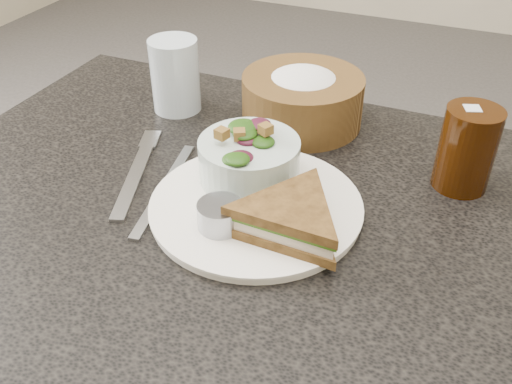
{
  "coord_description": "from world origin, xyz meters",
  "views": [
    {
      "loc": [
        0.24,
        -0.56,
        1.21
      ],
      "look_at": [
        0.0,
        -0.01,
        0.78
      ],
      "focal_mm": 40.0,
      "sensor_mm": 36.0,
      "label": 1
    }
  ],
  "objects_px": {
    "dining_table": "(256,378)",
    "dressing_ramekin": "(220,216)",
    "sandwich": "(291,218)",
    "salad_bowl": "(249,153)",
    "cola_glass": "(468,145)",
    "bread_basket": "(303,92)",
    "water_glass": "(175,75)",
    "dinner_plate": "(256,207)"
  },
  "relations": [
    {
      "from": "sandwich",
      "to": "salad_bowl",
      "type": "xyz_separation_m",
      "value": [
        -0.09,
        0.09,
        0.02
      ]
    },
    {
      "from": "sandwich",
      "to": "dressing_ramekin",
      "type": "distance_m",
      "value": 0.09
    },
    {
      "from": "salad_bowl",
      "to": "dressing_ramekin",
      "type": "relative_size",
      "value": 2.44
    },
    {
      "from": "cola_glass",
      "to": "water_glass",
      "type": "distance_m",
      "value": 0.48
    },
    {
      "from": "salad_bowl",
      "to": "water_glass",
      "type": "height_order",
      "value": "water_glass"
    },
    {
      "from": "dining_table",
      "to": "dinner_plate",
      "type": "distance_m",
      "value": 0.38
    },
    {
      "from": "sandwich",
      "to": "dressing_ramekin",
      "type": "relative_size",
      "value": 2.96
    },
    {
      "from": "dressing_ramekin",
      "to": "sandwich",
      "type": "bearing_deg",
      "value": 15.26
    },
    {
      "from": "salad_bowl",
      "to": "dressing_ramekin",
      "type": "xyz_separation_m",
      "value": [
        0.01,
        -0.11,
        -0.02
      ]
    },
    {
      "from": "sandwich",
      "to": "salad_bowl",
      "type": "bearing_deg",
      "value": 138.7
    },
    {
      "from": "water_glass",
      "to": "sandwich",
      "type": "bearing_deg",
      "value": -40.03
    },
    {
      "from": "salad_bowl",
      "to": "bread_basket",
      "type": "distance_m",
      "value": 0.2
    },
    {
      "from": "cola_glass",
      "to": "bread_basket",
      "type": "bearing_deg",
      "value": 162.35
    },
    {
      "from": "dining_table",
      "to": "water_glass",
      "type": "distance_m",
      "value": 0.54
    },
    {
      "from": "bread_basket",
      "to": "dining_table",
      "type": "bearing_deg",
      "value": -85.17
    },
    {
      "from": "sandwich",
      "to": "cola_glass",
      "type": "relative_size",
      "value": 1.29
    },
    {
      "from": "salad_bowl",
      "to": "cola_glass",
      "type": "xyz_separation_m",
      "value": [
        0.27,
        0.11,
        0.01
      ]
    },
    {
      "from": "cola_glass",
      "to": "dining_table",
      "type": "bearing_deg",
      "value": -147.33
    },
    {
      "from": "dinner_plate",
      "to": "salad_bowl",
      "type": "height_order",
      "value": "salad_bowl"
    },
    {
      "from": "sandwich",
      "to": "water_glass",
      "type": "xyz_separation_m",
      "value": [
        -0.3,
        0.25,
        0.03
      ]
    },
    {
      "from": "dining_table",
      "to": "salad_bowl",
      "type": "xyz_separation_m",
      "value": [
        -0.03,
        0.04,
        0.43
      ]
    },
    {
      "from": "bread_basket",
      "to": "sandwich",
      "type": "bearing_deg",
      "value": -73.34
    },
    {
      "from": "bread_basket",
      "to": "water_glass",
      "type": "bearing_deg",
      "value": -170.43
    },
    {
      "from": "dinner_plate",
      "to": "water_glass",
      "type": "xyz_separation_m",
      "value": [
        -0.24,
        0.21,
        0.06
      ]
    },
    {
      "from": "salad_bowl",
      "to": "water_glass",
      "type": "relative_size",
      "value": 1.13
    },
    {
      "from": "dining_table",
      "to": "dressing_ramekin",
      "type": "height_order",
      "value": "dressing_ramekin"
    },
    {
      "from": "sandwich",
      "to": "salad_bowl",
      "type": "distance_m",
      "value": 0.13
    },
    {
      "from": "dressing_ramekin",
      "to": "bread_basket",
      "type": "bearing_deg",
      "value": 90.42
    },
    {
      "from": "sandwich",
      "to": "bread_basket",
      "type": "height_order",
      "value": "bread_basket"
    },
    {
      "from": "dining_table",
      "to": "cola_glass",
      "type": "bearing_deg",
      "value": 32.67
    },
    {
      "from": "cola_glass",
      "to": "water_glass",
      "type": "xyz_separation_m",
      "value": [
        -0.48,
        0.05,
        -0.0
      ]
    },
    {
      "from": "cola_glass",
      "to": "water_glass",
      "type": "bearing_deg",
      "value": 174.27
    },
    {
      "from": "dining_table",
      "to": "dressing_ramekin",
      "type": "bearing_deg",
      "value": -104.26
    },
    {
      "from": "cola_glass",
      "to": "sandwich",
      "type": "bearing_deg",
      "value": -131.0
    },
    {
      "from": "dressing_ramekin",
      "to": "salad_bowl",
      "type": "bearing_deg",
      "value": 95.08
    },
    {
      "from": "dining_table",
      "to": "cola_glass",
      "type": "xyz_separation_m",
      "value": [
        0.24,
        0.16,
        0.44
      ]
    },
    {
      "from": "sandwich",
      "to": "dressing_ramekin",
      "type": "bearing_deg",
      "value": -162.4
    },
    {
      "from": "dining_table",
      "to": "sandwich",
      "type": "xyz_separation_m",
      "value": [
        0.07,
        -0.05,
        0.41
      ]
    },
    {
      "from": "dressing_ramekin",
      "to": "cola_glass",
      "type": "distance_m",
      "value": 0.35
    },
    {
      "from": "bread_basket",
      "to": "water_glass",
      "type": "distance_m",
      "value": 0.22
    },
    {
      "from": "dining_table",
      "to": "salad_bowl",
      "type": "bearing_deg",
      "value": 124.03
    },
    {
      "from": "water_glass",
      "to": "salad_bowl",
      "type": "bearing_deg",
      "value": -38.25
    }
  ]
}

